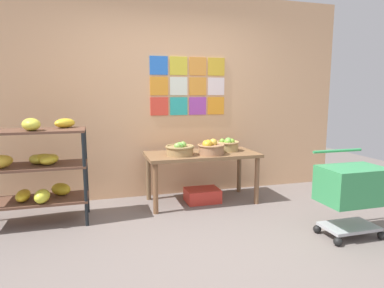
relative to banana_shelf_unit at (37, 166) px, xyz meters
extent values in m
plane|color=slate|center=(1.58, -1.12, -0.64)|extent=(9.57, 9.57, 0.00)
cube|color=tan|center=(1.58, 0.70, 0.71)|extent=(5.07, 0.06, 2.71)
cube|color=blue|center=(1.44, 0.66, 1.12)|extent=(0.24, 0.01, 0.24)
cube|color=gold|center=(1.70, 0.66, 1.12)|extent=(0.24, 0.01, 0.24)
cube|color=orange|center=(1.97, 0.66, 1.12)|extent=(0.24, 0.01, 0.24)
cube|color=gold|center=(2.24, 0.66, 1.12)|extent=(0.24, 0.01, 0.24)
cube|color=orange|center=(1.44, 0.66, 0.85)|extent=(0.24, 0.01, 0.24)
cube|color=silver|center=(1.70, 0.66, 0.85)|extent=(0.24, 0.01, 0.24)
cube|color=orange|center=(1.97, 0.66, 0.85)|extent=(0.24, 0.01, 0.24)
cube|color=white|center=(2.24, 0.66, 0.85)|extent=(0.24, 0.01, 0.24)
cube|color=#E23F30|center=(1.44, 0.66, 0.58)|extent=(0.24, 0.01, 0.24)
cube|color=teal|center=(1.70, 0.66, 0.58)|extent=(0.24, 0.01, 0.24)
cube|color=purple|center=(1.97, 0.66, 0.58)|extent=(0.24, 0.01, 0.24)
cube|color=orange|center=(2.24, 0.66, 0.58)|extent=(0.24, 0.01, 0.24)
cylinder|color=black|center=(0.48, -0.20, -0.13)|extent=(0.04, 0.04, 1.02)
cylinder|color=black|center=(0.48, 0.21, -0.13)|extent=(0.04, 0.04, 1.02)
cube|color=brown|center=(-0.02, 0.00, -0.38)|extent=(1.04, 0.45, 0.03)
ellipsoid|color=yellow|center=(0.21, 0.10, -0.30)|extent=(0.28, 0.27, 0.14)
ellipsoid|color=yellow|center=(-0.15, -0.01, -0.31)|extent=(0.14, 0.30, 0.11)
ellipsoid|color=yellow|center=(0.05, -0.13, -0.30)|extent=(0.18, 0.25, 0.14)
cube|color=brown|center=(-0.02, 0.00, -0.01)|extent=(1.04, 0.45, 0.02)
ellipsoid|color=yellow|center=(0.08, 0.03, 0.06)|extent=(0.34, 0.32, 0.11)
ellipsoid|color=yellow|center=(0.12, 0.01, 0.06)|extent=(0.23, 0.32, 0.11)
ellipsoid|color=yellow|center=(-0.01, 0.07, 0.06)|extent=(0.23, 0.25, 0.10)
cube|color=brown|center=(-0.02, 0.00, 0.37)|extent=(1.04, 0.45, 0.02)
ellipsoid|color=#D4CE3D|center=(-0.01, -0.09, 0.44)|extent=(0.23, 0.27, 0.13)
ellipsoid|color=gold|center=(0.29, 0.14, 0.43)|extent=(0.28, 0.28, 0.10)
cube|color=brown|center=(1.89, 0.22, -0.02)|extent=(1.41, 0.66, 0.04)
cylinder|color=brown|center=(1.25, -0.05, -0.34)|extent=(0.06, 0.06, 0.60)
cylinder|color=brown|center=(2.54, -0.05, -0.34)|extent=(0.06, 0.06, 0.60)
cylinder|color=brown|center=(1.25, 0.49, -0.34)|extent=(0.06, 0.06, 0.60)
cylinder|color=brown|center=(2.54, 0.49, -0.34)|extent=(0.06, 0.06, 0.60)
cylinder|color=tan|center=(2.27, 0.28, 0.06)|extent=(0.28, 0.28, 0.11)
torus|color=tan|center=(2.27, 0.28, 0.12)|extent=(0.31, 0.31, 0.03)
sphere|color=#75B045|center=(2.27, 0.28, 0.12)|extent=(0.08, 0.08, 0.08)
sphere|color=#78BA41|center=(2.27, 0.25, 0.13)|extent=(0.08, 0.08, 0.08)
sphere|color=#78B037|center=(2.33, 0.26, 0.13)|extent=(0.07, 0.07, 0.07)
sphere|color=#76AA39|center=(2.21, 0.33, 0.13)|extent=(0.07, 0.07, 0.07)
sphere|color=#6BAB48|center=(2.28, 0.27, 0.14)|extent=(0.09, 0.09, 0.09)
cylinder|color=#99784A|center=(1.59, 0.15, 0.06)|extent=(0.33, 0.33, 0.11)
torus|color=olive|center=(1.59, 0.15, 0.11)|extent=(0.36, 0.36, 0.03)
sphere|color=#6BB641|center=(1.59, 0.19, 0.12)|extent=(0.08, 0.08, 0.08)
sphere|color=#7EB44C|center=(1.54, 0.07, 0.13)|extent=(0.09, 0.09, 0.09)
sphere|color=#78AF49|center=(1.63, 0.15, 0.13)|extent=(0.09, 0.09, 0.09)
sphere|color=#6DC24B|center=(1.58, 0.09, 0.13)|extent=(0.08, 0.08, 0.08)
cylinder|color=#996C4C|center=(1.97, 0.09, 0.06)|extent=(0.31, 0.31, 0.12)
torus|color=#9C6F48|center=(1.97, 0.09, 0.12)|extent=(0.33, 0.33, 0.02)
sphere|color=gold|center=(1.94, 0.12, 0.14)|extent=(0.08, 0.08, 0.08)
sphere|color=gold|center=(1.91, 0.09, 0.14)|extent=(0.09, 0.09, 0.09)
sphere|color=gold|center=(2.01, 0.12, 0.15)|extent=(0.10, 0.10, 0.10)
sphere|color=gold|center=(1.91, 0.05, 0.13)|extent=(0.10, 0.10, 0.10)
sphere|color=gold|center=(1.94, 0.09, 0.14)|extent=(0.10, 0.10, 0.10)
cube|color=red|center=(1.90, 0.21, -0.55)|extent=(0.43, 0.32, 0.17)
sphere|color=black|center=(2.72, -1.34, -0.60)|extent=(0.08, 0.08, 0.08)
sphere|color=black|center=(3.22, -1.34, -0.60)|extent=(0.08, 0.08, 0.08)
sphere|color=black|center=(2.72, -1.04, -0.60)|extent=(0.08, 0.08, 0.08)
sphere|color=black|center=(3.22, -1.04, -0.60)|extent=(0.08, 0.08, 0.08)
cube|color=#A5A8AD|center=(2.97, -1.19, -0.54)|extent=(0.52, 0.32, 0.03)
cube|color=#359254|center=(2.97, -1.19, -0.12)|extent=(0.60, 0.40, 0.35)
cylinder|color=#359254|center=(2.97, -0.96, 0.18)|extent=(0.57, 0.03, 0.03)
camera|label=1|loc=(0.63, -3.73, 0.75)|focal=30.90mm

